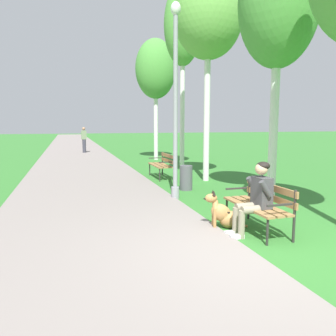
# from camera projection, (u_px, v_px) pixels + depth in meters

# --- Properties ---
(ground_plane) EXTENTS (120.00, 120.00, 0.00)m
(ground_plane) POSITION_uv_depth(u_px,v_px,m) (262.00, 253.00, 4.87)
(ground_plane) COLOR #33752D
(paved_path) EXTENTS (4.01, 60.00, 0.04)m
(paved_path) POSITION_uv_depth(u_px,v_px,m) (75.00, 146.00, 27.02)
(paved_path) COLOR gray
(paved_path) RESTS_ON ground
(park_bench_near) EXTENTS (0.55, 1.50, 0.85)m
(park_bench_near) POSITION_uv_depth(u_px,v_px,m) (260.00, 202.00, 5.83)
(park_bench_near) COLOR olive
(park_bench_near) RESTS_ON ground
(park_bench_mid) EXTENTS (0.55, 1.50, 0.85)m
(park_bench_mid) POSITION_uv_depth(u_px,v_px,m) (163.00, 163.00, 11.49)
(park_bench_mid) COLOR olive
(park_bench_mid) RESTS_ON ground
(person_seated_on_near_bench) EXTENTS (0.74, 0.49, 1.25)m
(person_seated_on_near_bench) POSITION_uv_depth(u_px,v_px,m) (256.00, 195.00, 5.58)
(person_seated_on_near_bench) COLOR gray
(person_seated_on_near_bench) RESTS_ON ground
(dog_shepherd) EXTENTS (0.83, 0.37, 0.71)m
(dog_shepherd) POSITION_uv_depth(u_px,v_px,m) (224.00, 214.00, 5.98)
(dog_shepherd) COLOR #B27F47
(dog_shepherd) RESTS_ON ground
(lamp_post_near) EXTENTS (0.24, 0.24, 4.71)m
(lamp_post_near) POSITION_uv_depth(u_px,v_px,m) (175.00, 101.00, 8.05)
(lamp_post_near) COLOR gray
(lamp_post_near) RESTS_ON ground
(birch_tree_second) EXTENTS (1.87, 1.83, 6.14)m
(birch_tree_second) POSITION_uv_depth(u_px,v_px,m) (279.00, 4.00, 7.65)
(birch_tree_second) COLOR silver
(birch_tree_second) RESTS_ON ground
(birch_tree_third) EXTENTS (2.18, 2.03, 6.52)m
(birch_tree_third) POSITION_uv_depth(u_px,v_px,m) (208.00, 17.00, 10.34)
(birch_tree_third) COLOR silver
(birch_tree_third) RESTS_ON ground
(birch_tree_fourth) EXTENTS (1.49, 1.48, 7.31)m
(birch_tree_fourth) POSITION_uv_depth(u_px,v_px,m) (183.00, 27.00, 13.07)
(birch_tree_fourth) COLOR silver
(birch_tree_fourth) RESTS_ON ground
(birch_tree_fifth) EXTENTS (2.05, 1.84, 6.10)m
(birch_tree_fifth) POSITION_uv_depth(u_px,v_px,m) (156.00, 70.00, 16.76)
(birch_tree_fifth) COLOR silver
(birch_tree_fifth) RESTS_ON ground
(litter_bin) EXTENTS (0.36, 0.36, 0.70)m
(litter_bin) POSITION_uv_depth(u_px,v_px,m) (186.00, 178.00, 9.42)
(litter_bin) COLOR #515156
(litter_bin) RESTS_ON ground
(pedestrian_distant) EXTENTS (0.32, 0.22, 1.65)m
(pedestrian_distant) POSITION_uv_depth(u_px,v_px,m) (84.00, 140.00, 20.96)
(pedestrian_distant) COLOR #383842
(pedestrian_distant) RESTS_ON ground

